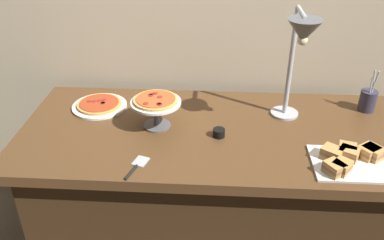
# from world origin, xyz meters

# --- Properties ---
(back_wall) EXTENTS (4.40, 0.04, 2.40)m
(back_wall) POSITION_xyz_m (0.00, 0.50, 1.20)
(back_wall) COLOR #C6B593
(back_wall) RESTS_ON ground_plane
(buffet_table) EXTENTS (1.90, 0.84, 0.76)m
(buffet_table) POSITION_xyz_m (0.00, 0.00, 0.39)
(buffet_table) COLOR brown
(buffet_table) RESTS_ON ground_plane
(heat_lamp) EXTENTS (0.15, 0.33, 0.56)m
(heat_lamp) POSITION_xyz_m (0.34, 0.02, 1.20)
(heat_lamp) COLOR #B7BABF
(heat_lamp) RESTS_ON buffet_table
(pizza_plate_front) EXTENTS (0.29, 0.29, 0.03)m
(pizza_plate_front) POSITION_xyz_m (-0.62, 0.19, 0.77)
(pizza_plate_front) COLOR white
(pizza_plate_front) RESTS_ON buffet_table
(pizza_plate_center) EXTENTS (0.24, 0.24, 0.16)m
(pizza_plate_center) POSITION_xyz_m (-0.29, 0.02, 0.88)
(pizza_plate_center) COLOR #595B60
(pizza_plate_center) RESTS_ON buffet_table
(sandwich_platter) EXTENTS (0.32, 0.26, 0.06)m
(sandwich_platter) POSITION_xyz_m (0.56, -0.24, 0.79)
(sandwich_platter) COLOR white
(sandwich_platter) RESTS_ON buffet_table
(sauce_cup_near) EXTENTS (0.06, 0.06, 0.04)m
(sauce_cup_near) POSITION_xyz_m (0.01, -0.06, 0.78)
(sauce_cup_near) COLOR black
(sauce_cup_near) RESTS_ON buffet_table
(utensil_holder) EXTENTS (0.08, 0.08, 0.23)m
(utensil_holder) POSITION_xyz_m (0.77, 0.25, 0.82)
(utensil_holder) COLOR #383347
(utensil_holder) RESTS_ON buffet_table
(serving_spatula) EXTENTS (0.08, 0.17, 0.01)m
(serving_spatula) POSITION_xyz_m (-0.33, -0.32, 0.76)
(serving_spatula) COLOR #B7BABF
(serving_spatula) RESTS_ON buffet_table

